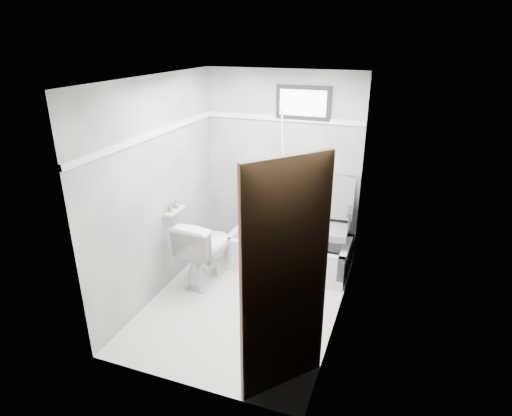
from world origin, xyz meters
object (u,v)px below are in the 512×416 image
at_px(door, 308,310).
at_px(soap_bottle_a, 170,208).
at_px(toilet, 206,249).
at_px(office_chair, 326,223).
at_px(bathtub, 289,252).
at_px(soap_bottle_b, 176,204).

xyz_separation_m(door, soap_bottle_a, (-1.92, 1.38, -0.03)).
bearing_deg(toilet, door, 138.53).
bearing_deg(office_chair, door, -86.55).
xyz_separation_m(office_chair, soap_bottle_a, (-1.61, -0.87, 0.31)).
bearing_deg(soap_bottle_a, bathtub, 35.27).
height_order(office_chair, door, door).
height_order(toilet, door, door).
bearing_deg(bathtub, soap_bottle_a, -144.73).
xyz_separation_m(soap_bottle_a, soap_bottle_b, (0.00, 0.14, -0.01)).
bearing_deg(bathtub, office_chair, 5.17).
relative_size(bathtub, door, 0.75).
bearing_deg(bathtub, door, -71.25).
bearing_deg(soap_bottle_a, door, -35.76).
distance_m(door, soap_bottle_b, 2.45).
relative_size(bathtub, toilet, 1.86).
distance_m(bathtub, soap_bottle_a, 1.62).
bearing_deg(toilet, office_chair, -149.65).
distance_m(toilet, soap_bottle_b, 0.65).
relative_size(office_chair, soap_bottle_a, 10.97).
height_order(bathtub, soap_bottle_b, soap_bottle_b).
distance_m(office_chair, soap_bottle_a, 1.85).
bearing_deg(soap_bottle_a, toilet, 33.61).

